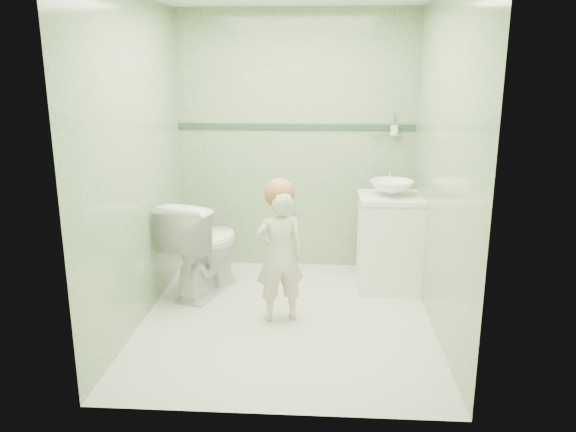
{
  "coord_description": "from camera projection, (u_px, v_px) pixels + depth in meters",
  "views": [
    {
      "loc": [
        0.27,
        -4.01,
        1.88
      ],
      "look_at": [
        0.0,
        0.15,
        0.78
      ],
      "focal_mm": 35.25,
      "sensor_mm": 36.0,
      "label": 1
    }
  ],
  "objects": [
    {
      "name": "basin",
      "position": [
        392.0,
        188.0,
        4.76
      ],
      "size": [
        0.37,
        0.37,
        0.13
      ],
      "primitive_type": "imported",
      "color": "white",
      "rests_on": "counter"
    },
    {
      "name": "faucet",
      "position": [
        390.0,
        175.0,
        4.92
      ],
      "size": [
        0.03,
        0.13,
        0.18
      ],
      "color": "silver",
      "rests_on": "counter"
    },
    {
      "name": "trim_stripe",
      "position": [
        296.0,
        126.0,
        5.22
      ],
      "size": [
        2.2,
        0.02,
        0.05
      ],
      "primitive_type": "cube",
      "color": "#2B4A33",
      "rests_on": "room_shell"
    },
    {
      "name": "toddler",
      "position": [
        279.0,
        256.0,
        4.23
      ],
      "size": [
        0.43,
        0.35,
        1.02
      ],
      "primitive_type": "imported",
      "rotation": [
        0.0,
        0.0,
        3.45
      ],
      "color": "beige",
      "rests_on": "ground"
    },
    {
      "name": "ground",
      "position": [
        287.0,
        318.0,
        4.37
      ],
      "size": [
        2.5,
        2.5,
        0.0
      ],
      "primitive_type": "plane",
      "color": "beige",
      "rests_on": "ground"
    },
    {
      "name": "toilet",
      "position": [
        204.0,
        246.0,
        4.8
      ],
      "size": [
        0.68,
        0.91,
        0.82
      ],
      "primitive_type": "imported",
      "rotation": [
        0.0,
        0.0,
        2.84
      ],
      "color": "white",
      "rests_on": "ground"
    },
    {
      "name": "cup_holder",
      "position": [
        394.0,
        130.0,
        5.11
      ],
      "size": [
        0.26,
        0.07,
        0.21
      ],
      "color": "silver",
      "rests_on": "room_shell"
    },
    {
      "name": "hair_cap",
      "position": [
        279.0,
        193.0,
        4.13
      ],
      "size": [
        0.23,
        0.23,
        0.23
      ],
      "primitive_type": "sphere",
      "color": "#A5633F",
      "rests_on": "toddler"
    },
    {
      "name": "room_shell",
      "position": [
        287.0,
        165.0,
        4.06
      ],
      "size": [
        2.5,
        2.54,
        2.4
      ],
      "color": "gray",
      "rests_on": "ground"
    },
    {
      "name": "teal_toothbrush",
      "position": [
        293.0,
        214.0,
        4.04
      ],
      "size": [
        0.1,
        0.14,
        0.08
      ],
      "color": "#0E9084",
      "rests_on": "toddler"
    },
    {
      "name": "counter",
      "position": [
        391.0,
        198.0,
        4.78
      ],
      "size": [
        0.54,
        0.52,
        0.04
      ],
      "primitive_type": "cube",
      "color": "white",
      "rests_on": "vanity"
    },
    {
      "name": "vanity",
      "position": [
        389.0,
        244.0,
        4.89
      ],
      "size": [
        0.52,
        0.5,
        0.8
      ],
      "primitive_type": "cube",
      "color": "white",
      "rests_on": "ground"
    }
  ]
}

